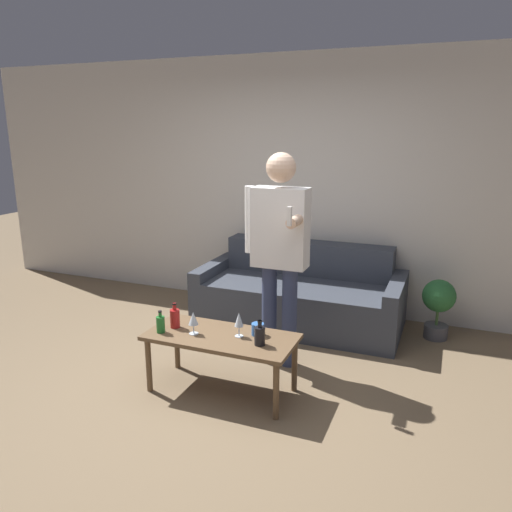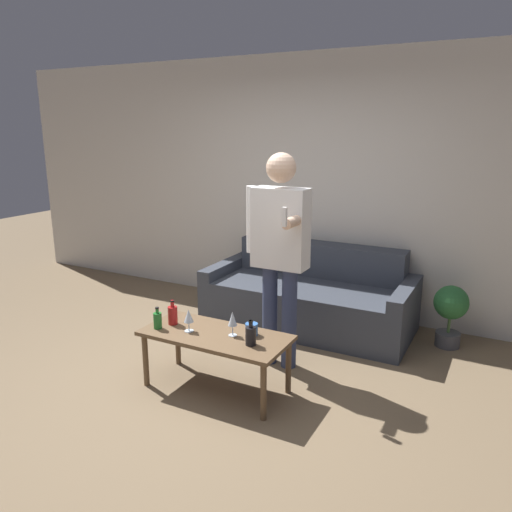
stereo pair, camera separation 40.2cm
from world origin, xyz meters
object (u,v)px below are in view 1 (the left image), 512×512
couch (300,295)px  bottle_orange (161,324)px  coffee_table (221,342)px  person_standing_front (279,244)px

couch → bottle_orange: (-0.59, -1.67, 0.23)m
couch → bottle_orange: 1.79m
couch → coffee_table: bearing=-95.5°
coffee_table → person_standing_front: person_standing_front is taller
coffee_table → bottle_orange: bottle_orange is taller
couch → person_standing_front: 1.22m
coffee_table → person_standing_front: size_ratio=0.63×
couch → bottle_orange: couch is taller
couch → person_standing_front: size_ratio=1.15×
bottle_orange → person_standing_front: size_ratio=0.10×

